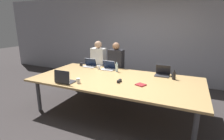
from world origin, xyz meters
TOP-DOWN VIEW (x-y plane):
  - ground_plane at (0.00, 0.00)m, footprint 24.00×24.00m
  - curtain_wall at (0.00, 2.45)m, footprint 12.00×0.06m
  - conference_table at (0.00, 0.00)m, footprint 3.49×1.69m
  - laptop_far_right at (0.86, 0.63)m, footprint 0.32×0.24m
  - cup_far_right at (1.09, 0.60)m, footprint 0.07×0.07m
  - bottle_far_right at (1.12, 0.45)m, footprint 0.07×0.07m
  - laptop_near_left at (-0.82, -0.67)m, footprint 0.36×0.26m
  - cup_near_left at (-0.56, -0.56)m, footprint 0.08×0.08m
  - laptop_far_left at (-1.05, 0.68)m, footprint 0.34×0.22m
  - person_far_left at (-1.01, 1.09)m, footprint 0.40×0.24m
  - cup_far_left at (-1.32, 0.66)m, footprint 0.08×0.08m
  - laptop_far_midleft at (-0.47, 0.61)m, footprint 0.33×0.23m
  - person_far_midleft at (-0.43, 1.02)m, footprint 0.40×0.24m
  - cup_far_midleft at (-0.71, 0.55)m, footprint 0.09×0.09m
  - bottle_far_midleft at (-0.20, 0.51)m, footprint 0.06×0.06m
  - stapler at (0.15, -0.18)m, footprint 0.05×0.15m
  - notebook at (0.59, -0.18)m, footprint 0.21×0.21m

SIDE VIEW (x-z plane):
  - ground_plane at x=0.00m, z-range 0.00..0.00m
  - person_far_midleft at x=-0.43m, z-range -0.02..1.38m
  - person_far_left at x=-1.01m, z-range -0.02..1.39m
  - conference_table at x=0.00m, z-range 0.33..1.09m
  - notebook at x=0.59m, z-range 0.76..0.78m
  - stapler at x=0.15m, z-range 0.76..0.81m
  - cup_far_right at x=1.09m, z-range 0.76..0.84m
  - cup_far_midleft at x=-0.71m, z-range 0.76..0.84m
  - cup_far_left at x=-1.32m, z-range 0.76..0.85m
  - cup_near_left at x=-0.56m, z-range 0.76..0.85m
  - laptop_far_left at x=-1.05m, z-range 0.71..0.93m
  - laptop_far_midleft at x=-0.47m, z-range 0.71..0.94m
  - laptop_far_right at x=0.86m, z-range 0.71..0.95m
  - laptop_near_left at x=-0.82m, z-range 0.70..0.96m
  - bottle_far_right at x=1.12m, z-range 0.74..0.94m
  - bottle_far_midleft at x=-0.20m, z-range 0.74..0.98m
  - curtain_wall at x=0.00m, z-range 0.00..2.80m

